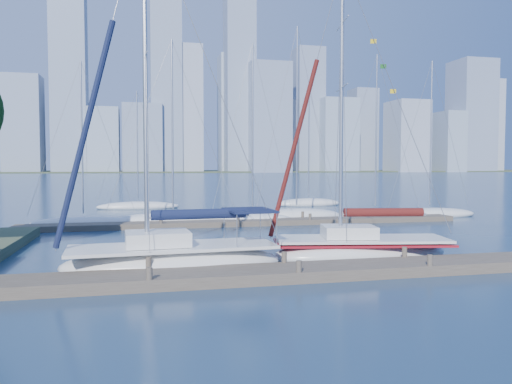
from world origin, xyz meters
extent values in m
plane|color=#17314C|center=(0.00, 0.00, 0.00)|extent=(700.00, 700.00, 0.00)
cube|color=#453C33|center=(0.00, 0.00, 0.20)|extent=(26.00, 2.00, 0.40)
cube|color=#453C33|center=(2.00, 16.00, 0.18)|extent=(30.00, 1.80, 0.36)
cube|color=#38472D|center=(0.00, 320.00, 0.00)|extent=(800.00, 100.00, 1.50)
ellipsoid|color=silver|center=(-4.05, 2.19, 0.25)|extent=(8.56, 3.23, 1.48)
cube|color=silver|center=(-4.05, 2.19, 0.93)|extent=(7.93, 2.97, 0.12)
cube|color=silver|center=(-4.64, 2.16, 1.28)|extent=(2.46, 1.92, 0.54)
cylinder|color=silver|center=(-5.03, 2.14, 7.37)|extent=(0.18, 0.18, 12.78)
cylinder|color=silver|center=(-3.04, 2.25, 2.07)|extent=(3.98, 0.33, 0.10)
cylinder|color=#101837|center=(-3.04, 2.25, 2.17)|extent=(3.68, 0.60, 0.39)
cube|color=#101837|center=(-1.03, 2.36, 2.26)|extent=(1.90, 2.44, 0.08)
ellipsoid|color=silver|center=(4.04, 2.83, 0.23)|extent=(8.23, 4.00, 1.38)
cube|color=silver|center=(4.04, 2.83, 0.88)|extent=(7.62, 3.69, 0.11)
cube|color=silver|center=(3.49, 2.94, 1.20)|extent=(2.49, 2.06, 0.51)
cylinder|color=silver|center=(3.13, 3.01, 6.76)|extent=(0.17, 0.17, 11.68)
cylinder|color=silver|center=(4.97, 2.66, 1.94)|extent=(3.69, 0.78, 0.09)
cylinder|color=#4F1211|center=(4.97, 2.66, 2.03)|extent=(3.45, 1.00, 0.37)
cube|color=maroon|center=(4.04, 2.83, 0.72)|extent=(7.80, 3.82, 0.09)
ellipsoid|color=silver|center=(-9.01, 17.86, 0.18)|extent=(7.12, 3.37, 0.98)
cylinder|color=silver|center=(-9.01, 17.86, 5.91)|extent=(0.11, 0.11, 10.03)
ellipsoid|color=silver|center=(-3.08, 17.89, 0.22)|extent=(9.19, 3.48, 1.19)
cylinder|color=silver|center=(-3.08, 17.89, 6.86)|extent=(0.13, 0.13, 11.57)
ellipsoid|color=silver|center=(2.45, 17.31, 0.18)|extent=(6.03, 2.35, 0.98)
cylinder|color=silver|center=(2.45, 17.31, 6.73)|extent=(0.11, 0.11, 11.70)
ellipsoid|color=silver|center=(6.32, 19.25, 0.21)|extent=(7.44, 4.24, 1.15)
cylinder|color=silver|center=(6.32, 19.25, 7.76)|extent=(0.13, 0.13, 13.43)
ellipsoid|color=silver|center=(12.77, 19.07, 0.18)|extent=(7.07, 3.71, 1.00)
cylinder|color=silver|center=(12.77, 19.07, 6.80)|extent=(0.11, 0.11, 11.79)
ellipsoid|color=silver|center=(16.96, 18.13, 0.19)|extent=(8.22, 3.45, 1.06)
cylinder|color=silver|center=(16.96, 18.13, 6.58)|extent=(0.12, 0.12, 11.23)
ellipsoid|color=silver|center=(-5.52, 31.25, 0.18)|extent=(7.89, 3.88, 0.99)
cylinder|color=silver|center=(-5.52, 31.25, 5.95)|extent=(0.11, 0.11, 10.10)
ellipsoid|color=silver|center=(11.34, 31.05, 0.20)|extent=(6.84, 2.59, 1.10)
cylinder|color=silver|center=(11.34, 31.05, 6.25)|extent=(0.12, 0.12, 10.49)
cube|color=slate|center=(-69.73, 287.50, 27.40)|extent=(20.31, 17.63, 54.80)
cube|color=#858FA0|center=(-47.55, 309.43, 18.91)|extent=(13.31, 17.61, 37.83)
cube|color=#8396A9|center=(-25.94, 284.92, 18.71)|extent=(17.26, 19.81, 37.43)
cube|color=slate|center=(-4.22, 286.68, 20.23)|extent=(22.76, 16.86, 40.46)
cube|color=#858FA0|center=(21.35, 289.48, 38.34)|extent=(20.44, 14.99, 76.68)
cube|color=#8396A9|center=(51.90, 304.67, 37.68)|extent=(14.57, 17.46, 75.36)
cube|color=slate|center=(70.99, 278.50, 33.08)|extent=(24.60, 18.95, 66.16)
cube|color=#858FA0|center=(91.42, 294.72, 23.01)|extent=(13.32, 17.11, 46.01)
cube|color=#8396A9|center=(115.77, 279.60, 23.11)|extent=(22.69, 18.80, 46.21)
cube|color=slate|center=(147.05, 309.52, 28.82)|extent=(16.56, 17.52, 57.65)
cube|color=#858FA0|center=(164.09, 278.94, 23.03)|extent=(21.70, 23.94, 46.05)
cube|color=#8396A9|center=(194.50, 279.05, 19.93)|extent=(14.48, 21.38, 39.86)
cube|color=slate|center=(213.93, 282.23, 37.52)|extent=(24.87, 23.60, 75.05)
cube|color=#858FA0|center=(241.25, 301.60, 33.18)|extent=(17.51, 17.08, 66.36)
cube|color=slate|center=(-45.00, 290.00, 51.04)|extent=(19.40, 18.00, 102.08)
cube|color=slate|center=(10.00, 290.00, 52.99)|extent=(18.18, 18.00, 105.97)
cube|color=slate|center=(55.00, 290.00, 59.27)|extent=(17.85, 18.00, 118.54)
cube|color=slate|center=(100.00, 290.00, 39.43)|extent=(17.37, 18.00, 78.86)
camera|label=1|loc=(-5.22, -17.00, 4.03)|focal=35.00mm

